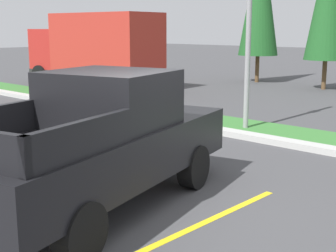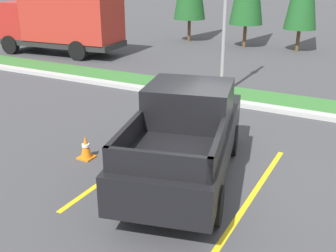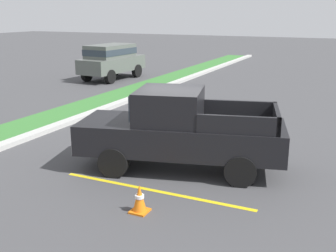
{
  "view_description": "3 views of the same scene",
  "coord_description": "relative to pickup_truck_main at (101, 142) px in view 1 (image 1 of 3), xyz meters",
  "views": [
    {
      "loc": [
        4.78,
        -5.02,
        2.73
      ],
      "look_at": [
        -0.64,
        0.82,
        1.11
      ],
      "focal_mm": 51.42,
      "sensor_mm": 36.0,
      "label": 1
    },
    {
      "loc": [
        2.71,
        -7.87,
        4.39
      ],
      "look_at": [
        -1.02,
        -0.95,
        1.35
      ],
      "focal_mm": 43.7,
      "sensor_mm": 36.0,
      "label": 2
    },
    {
      "loc": [
        -10.19,
        -4.59,
        3.98
      ],
      "look_at": [
        -1.49,
        -0.51,
        1.33
      ],
      "focal_mm": 44.4,
      "sensor_mm": 36.0,
      "label": 3
    }
  ],
  "objects": [
    {
      "name": "curb_strip",
      "position": [
        0.81,
        5.5,
        -0.97
      ],
      "size": [
        56.0,
        0.4,
        0.15
      ],
      "primitive_type": "cube",
      "color": "#B2B2AD",
      "rests_on": "ground"
    },
    {
      "name": "parking_line_near",
      "position": [
        -1.54,
        -0.05,
        -1.04
      ],
      "size": [
        0.12,
        4.8,
        0.01
      ],
      "primitive_type": "cube",
      "color": "yellow",
      "rests_on": "ground"
    },
    {
      "name": "cargo_truck_distant",
      "position": [
        -12.05,
        9.61,
        0.81
      ],
      "size": [
        6.99,
        3.04,
        3.4
      ],
      "color": "black",
      "rests_on": "ground"
    },
    {
      "name": "pickup_truck_main",
      "position": [
        0.0,
        0.0,
        0.0
      ],
      "size": [
        3.13,
        5.53,
        2.1
      ],
      "color": "black",
      "rests_on": "ground"
    },
    {
      "name": "ground_plane",
      "position": [
        0.81,
        0.5,
        -1.04
      ],
      "size": [
        120.0,
        120.0,
        0.0
      ],
      "primitive_type": "plane",
      "color": "#424244"
    },
    {
      "name": "traffic_cone",
      "position": [
        -2.6,
        -0.27,
        -0.75
      ],
      "size": [
        0.36,
        0.36,
        0.6
      ],
      "color": "orange",
      "rests_on": "ground"
    },
    {
      "name": "parking_line_far",
      "position": [
        1.56,
        -0.05,
        -1.04
      ],
      "size": [
        0.12,
        4.8,
        0.01
      ],
      "primitive_type": "cube",
      "color": "yellow",
      "rests_on": "ground"
    },
    {
      "name": "grass_median",
      "position": [
        0.81,
        6.6,
        -1.01
      ],
      "size": [
        56.0,
        1.8,
        0.06
      ],
      "primitive_type": "cube",
      "color": "#387533",
      "rests_on": "ground"
    }
  ]
}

